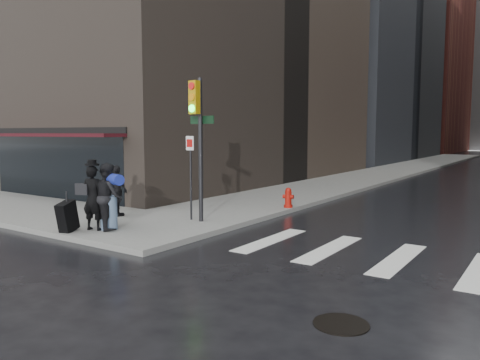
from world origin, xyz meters
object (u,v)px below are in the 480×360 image
object	(u,v)px
man_jeans	(109,196)
traffic_light	(197,130)
man_greycoat	(117,191)
man_overcoat	(88,201)
fire_hydrant	(288,199)

from	to	relation	value
man_jeans	traffic_light	bearing A→B (deg)	-93.76
man_jeans	man_greycoat	world-z (taller)	man_jeans
man_overcoat	traffic_light	distance (m)	3.58
fire_hydrant	man_overcoat	bearing A→B (deg)	-111.95
man_greycoat	man_overcoat	bearing A→B (deg)	121.65
man_overcoat	fire_hydrant	xyz separation A→B (m)	(2.56, 6.36, -0.49)
traffic_light	fire_hydrant	bearing A→B (deg)	81.95
traffic_light	man_overcoat	bearing A→B (deg)	-115.65
man_overcoat	traffic_light	size ratio (longest dim) A/B	0.46
man_greycoat	traffic_light	world-z (taller)	traffic_light
man_jeans	traffic_light	xyz separation A→B (m)	(1.28, 2.18, 1.78)
traffic_light	fire_hydrant	xyz separation A→B (m)	(0.95, 3.77, -2.36)
man_jeans	fire_hydrant	world-z (taller)	man_jeans
man_greycoat	fire_hydrant	world-z (taller)	man_greycoat
man_overcoat	man_jeans	xyz separation A→B (m)	(0.33, 0.42, 0.10)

